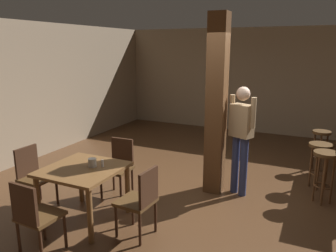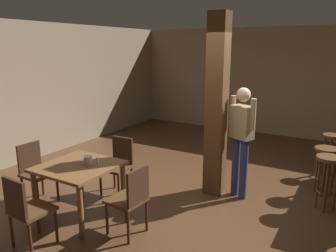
{
  "view_description": "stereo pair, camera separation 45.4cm",
  "coord_description": "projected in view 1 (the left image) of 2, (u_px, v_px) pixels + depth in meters",
  "views": [
    {
      "loc": [
        1.39,
        -4.52,
        2.3
      ],
      "look_at": [
        -0.75,
        0.02,
        1.08
      ],
      "focal_mm": 35.0,
      "sensor_mm": 36.0,
      "label": 1
    },
    {
      "loc": [
        1.79,
        -4.31,
        2.3
      ],
      "look_at": [
        -0.75,
        0.02,
        1.08
      ],
      "focal_mm": 35.0,
      "sensor_mm": 36.0,
      "label": 2
    }
  ],
  "objects": [
    {
      "name": "ground_plane",
      "position": [
        211.0,
        198.0,
        5.1
      ],
      "size": [
        10.8,
        10.8,
        0.0
      ],
      "primitive_type": "plane",
      "color": "#4C301C"
    },
    {
      "name": "wall_back",
      "position": [
        265.0,
        81.0,
        8.72
      ],
      "size": [
        8.0,
        0.1,
        2.8
      ],
      "primitive_type": "cube",
      "color": "gray",
      "rests_on": "ground_plane"
    },
    {
      "name": "wall_left",
      "position": [
        18.0,
        94.0,
        6.42
      ],
      "size": [
        0.1,
        9.0,
        2.8
      ],
      "primitive_type": "cube",
      "color": "gray",
      "rests_on": "ground_plane"
    },
    {
      "name": "pillar",
      "position": [
        216.0,
        106.0,
        5.06
      ],
      "size": [
        0.28,
        0.28,
        2.8
      ],
      "primitive_type": "cube",
      "color": "brown",
      "rests_on": "ground_plane"
    },
    {
      "name": "dining_table",
      "position": [
        84.0,
        176.0,
        4.33
      ],
      "size": [
        0.97,
        0.97,
        0.75
      ],
      "color": "brown",
      "rests_on": "ground_plane"
    },
    {
      "name": "chair_south",
      "position": [
        35.0,
        215.0,
        3.59
      ],
      "size": [
        0.44,
        0.44,
        0.89
      ],
      "color": "#4C3319",
      "rests_on": "ground_plane"
    },
    {
      "name": "chair_west",
      "position": [
        33.0,
        174.0,
        4.73
      ],
      "size": [
        0.43,
        0.43,
        0.89
      ],
      "color": "#4C3319",
      "rests_on": "ground_plane"
    },
    {
      "name": "chair_north",
      "position": [
        119.0,
        164.0,
        5.12
      ],
      "size": [
        0.43,
        0.43,
        0.89
      ],
      "color": "#4C3319",
      "rests_on": "ground_plane"
    },
    {
      "name": "chair_east",
      "position": [
        141.0,
        199.0,
        3.96
      ],
      "size": [
        0.45,
        0.45,
        0.89
      ],
      "color": "#4C3319",
      "rests_on": "ground_plane"
    },
    {
      "name": "napkin_cup",
      "position": [
        92.0,
        163.0,
        4.33
      ],
      "size": [
        0.11,
        0.11,
        0.11
      ],
      "primitive_type": "cylinder",
      "color": "beige",
      "rests_on": "dining_table"
    },
    {
      "name": "salt_shaker",
      "position": [
        102.0,
        163.0,
        4.33
      ],
      "size": [
        0.03,
        0.03,
        0.1
      ],
      "primitive_type": "cylinder",
      "color": "silver",
      "rests_on": "dining_table"
    },
    {
      "name": "standing_person",
      "position": [
        241.0,
        133.0,
        5.04
      ],
      "size": [
        0.46,
        0.32,
        1.72
      ],
      "color": "tan",
      "rests_on": "ground_plane"
    },
    {
      "name": "bar_stool_near",
      "position": [
        325.0,
        165.0,
        4.83
      ],
      "size": [
        0.36,
        0.36,
        0.8
      ],
      "color": "#4C3319",
      "rests_on": "ground_plane"
    },
    {
      "name": "bar_stool_mid",
      "position": [
        320.0,
        155.0,
        5.35
      ],
      "size": [
        0.37,
        0.37,
        0.77
      ],
      "color": "#4C3319",
      "rests_on": "ground_plane"
    },
    {
      "name": "bar_stool_far",
      "position": [
        321.0,
        141.0,
        6.15
      ],
      "size": [
        0.33,
        0.33,
        0.77
      ],
      "color": "#4C3319",
      "rests_on": "ground_plane"
    }
  ]
}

